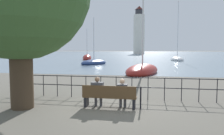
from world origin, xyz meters
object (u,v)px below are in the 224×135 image
object	(u,v)px
seated_person_right	(122,92)
closed_umbrella	(141,96)
sailboat_1	(177,59)
harbor_lighthouse	(139,32)
seated_person_left	(97,90)
sailboat_4	(142,71)
park_bench	(109,97)
sailboat_2	(87,58)
sailboat_3	(94,63)

from	to	relation	value
seated_person_right	closed_umbrella	world-z (taller)	seated_person_right
sailboat_1	harbor_lighthouse	xyz separation A→B (m)	(-12.61, 75.22, 11.88)
seated_person_left	sailboat_4	size ratio (longest dim) A/B	0.16
park_bench	seated_person_left	size ratio (longest dim) A/B	1.76
sailboat_2	harbor_lighthouse	bearing A→B (deg)	69.88
seated_person_left	sailboat_4	world-z (taller)	sailboat_4
seated_person_right	closed_umbrella	distance (m)	0.74
sailboat_4	seated_person_left	bearing A→B (deg)	-83.37
sailboat_1	sailboat_2	world-z (taller)	sailboat_1
park_bench	closed_umbrella	world-z (taller)	park_bench
harbor_lighthouse	sailboat_4	bearing A→B (deg)	-86.28
park_bench	seated_person_left	distance (m)	0.56
seated_person_left	sailboat_4	bearing A→B (deg)	84.55
park_bench	sailboat_1	distance (m)	39.50
sailboat_3	harbor_lighthouse	world-z (taller)	harbor_lighthouse
park_bench	closed_umbrella	distance (m)	1.22
seated_person_right	sailboat_1	bearing A→B (deg)	80.89
sailboat_3	sailboat_2	bearing A→B (deg)	135.52
park_bench	closed_umbrella	size ratio (longest dim) A/B	2.39
seated_person_right	sailboat_4	distance (m)	12.72
park_bench	sailboat_1	bearing A→B (deg)	80.19
sailboat_1	sailboat_3	world-z (taller)	sailboat_1
park_bench	closed_umbrella	xyz separation A→B (m)	(1.22, 0.02, 0.05)
sailboat_4	harbor_lighthouse	world-z (taller)	harbor_lighthouse
seated_person_right	harbor_lighthouse	world-z (taller)	harbor_lighthouse
seated_person_right	closed_umbrella	bearing A→B (deg)	-5.45
park_bench	harbor_lighthouse	distance (m)	114.90
sailboat_3	park_bench	bearing A→B (deg)	-48.68
closed_umbrella	sailboat_1	size ratio (longest dim) A/B	0.07
seated_person_left	sailboat_1	world-z (taller)	sailboat_1
seated_person_right	harbor_lighthouse	size ratio (longest dim) A/B	0.04
sailboat_1	harbor_lighthouse	size ratio (longest dim) A/B	0.48
closed_umbrella	sailboat_4	xyz separation A→B (m)	(-0.51, 12.78, -0.21)
sailboat_2	sailboat_4	world-z (taller)	sailboat_4
seated_person_left	closed_umbrella	xyz separation A→B (m)	(1.73, -0.06, -0.17)
park_bench	sailboat_2	xyz separation A→B (m)	(-13.18, 40.05, -0.07)
closed_umbrella	sailboat_1	world-z (taller)	sailboat_1
seated_person_right	sailboat_2	size ratio (longest dim) A/B	0.15
closed_umbrella	sailboat_4	size ratio (longest dim) A/B	0.12
sailboat_3	sailboat_4	size ratio (longest dim) A/B	0.99
seated_person_right	sailboat_3	distance (m)	26.10
seated_person_left	park_bench	bearing A→B (deg)	-8.94
park_bench	sailboat_4	size ratio (longest dim) A/B	0.28
sailboat_2	seated_person_left	bearing A→B (deg)	-86.90
sailboat_4	sailboat_2	bearing A→B (deg)	129.08
closed_umbrella	sailboat_4	distance (m)	12.79
seated_person_right	sailboat_2	world-z (taller)	sailboat_2
park_bench	sailboat_4	world-z (taller)	sailboat_4
park_bench	seated_person_right	world-z (taller)	seated_person_right
sailboat_1	sailboat_4	xyz separation A→B (m)	(-6.02, -26.13, -0.04)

